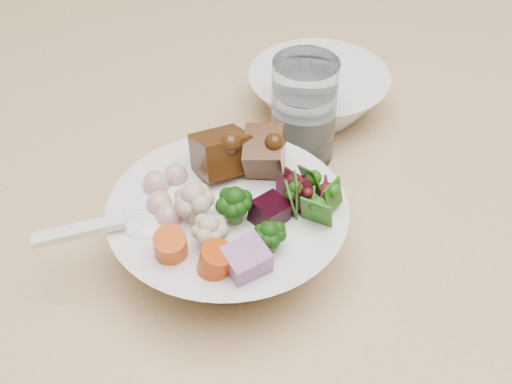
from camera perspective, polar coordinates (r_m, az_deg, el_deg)
dining_table at (r=0.77m, az=13.60°, el=-6.32°), size 1.90×1.26×0.83m
chair_far at (r=1.51m, az=7.20°, el=9.18°), size 0.52×0.52×0.87m
food_bowl at (r=0.63m, az=-2.07°, el=-2.86°), size 0.21×0.21×0.11m
soup_spoon at (r=0.60m, az=-10.27°, el=-2.89°), size 0.11×0.06×0.02m
water_glass at (r=0.73m, az=3.82°, el=6.22°), size 0.07×0.07×0.11m
side_bowl at (r=0.81m, az=4.98°, el=7.78°), size 0.16×0.16×0.05m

